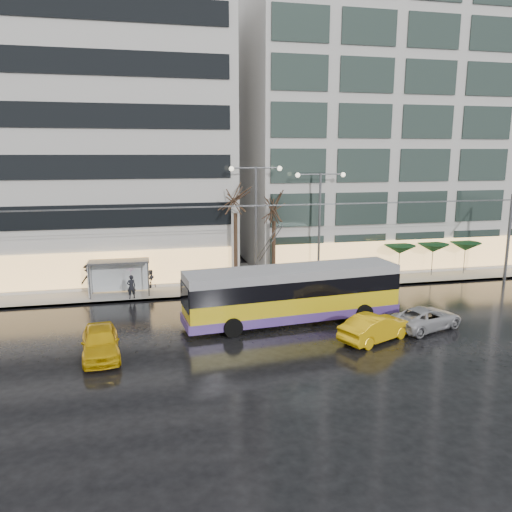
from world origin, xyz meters
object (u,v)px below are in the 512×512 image
object	(u,v)px
trolleybus	(293,295)
street_lamp_near	(256,210)
bus_shelter	(114,270)
taxi_a	(100,342)

from	to	relation	value
trolleybus	street_lamp_near	size ratio (longest dim) A/B	1.48
bus_shelter	trolleybus	bearing A→B (deg)	-36.27
bus_shelter	taxi_a	size ratio (longest dim) A/B	0.93
trolleybus	bus_shelter	bearing A→B (deg)	143.73
trolleybus	bus_shelter	xyz separation A→B (m)	(-10.89, 7.99, 0.30)
taxi_a	trolleybus	bearing A→B (deg)	9.62
bus_shelter	taxi_a	xyz separation A→B (m)	(-0.10, -11.01, -1.19)
trolleybus	street_lamp_near	bearing A→B (deg)	93.59
street_lamp_near	taxi_a	bearing A→B (deg)	-133.31
trolleybus	taxi_a	size ratio (longest dim) A/B	2.96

